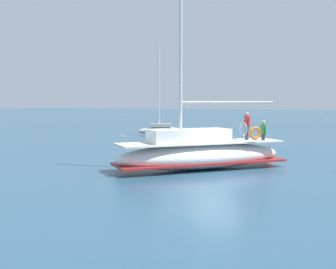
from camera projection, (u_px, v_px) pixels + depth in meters
name	position (u px, v px, depth m)	size (l,w,h in m)	color
ground_plane	(219.00, 173.00, 21.25)	(400.00, 400.00, 0.00)	#284C66
main_sailboat	(200.00, 152.00, 22.44)	(8.85, 8.07, 12.74)	white
moored_sloop_far	(163.00, 130.00, 45.86)	(3.60, 5.59, 9.87)	#B7B2A8
mooring_buoy	(270.00, 155.00, 26.73)	(0.70, 0.70, 0.95)	#EA4C19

